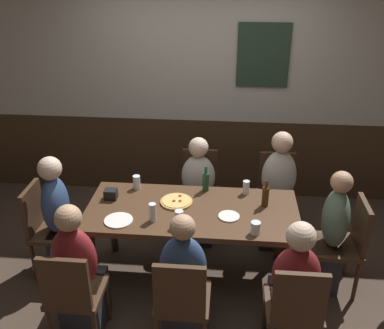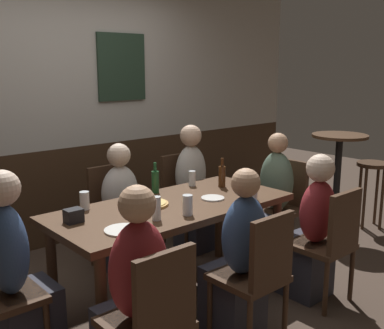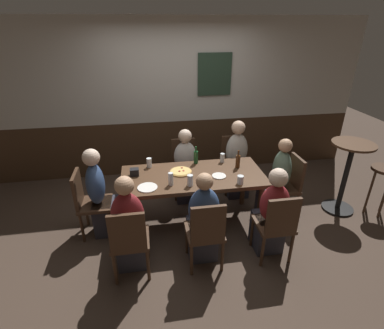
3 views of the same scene
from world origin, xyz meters
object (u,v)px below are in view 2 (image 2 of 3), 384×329
bar_stool (372,177)px  tumbler_short (188,206)px  chair_right_near (330,240)px  beer_bottle_brown (222,176)px  tumbler_water (252,194)px  dining_table (173,215)px  highball_clear (156,210)px  person_right_far (194,196)px  person_mid_near (238,267)px  chair_mid_near (258,272)px  person_head_west (18,282)px  plate_white_large (123,230)px  side_bar_table (337,176)px  person_mid_far (124,218)px  beer_bottle_green (155,181)px  person_left_near (135,306)px  pint_glass_amber (85,201)px  chair_left_near (153,317)px  person_head_east (272,207)px  condiment_caddy (74,216)px  pizza (149,204)px  chair_mid_far (113,210)px  person_right_near (311,237)px  beer_glass_half (192,179)px  plate_white_small (213,198)px  chair_head_east (283,202)px  chair_right_far (183,194)px

bar_stool → tumbler_short: bearing=-178.4°
chair_right_near → beer_bottle_brown: size_ratio=3.59×
bar_stool → tumbler_water: bearing=-176.6°
dining_table → tumbler_short: bearing=-106.9°
highball_clear → bar_stool: size_ratio=0.22×
chair_right_near → person_right_far: 1.49m
beer_bottle_brown → person_mid_near: bearing=-128.8°
chair_mid_near → highball_clear: highball_clear is taller
person_mid_near → person_head_west: size_ratio=0.96×
person_mid_near → plate_white_large: person_mid_near is taller
person_right_far → side_bar_table: bearing=-27.2°
person_mid_far → tumbler_short: 0.98m
person_mid_near → tumbler_water: (0.53, 0.35, 0.31)m
beer_bottle_green → tumbler_short: bearing=-106.4°
person_left_near → side_bar_table: 3.04m
person_head_west → beer_bottle_green: person_head_west is taller
tumbler_short → bar_stool: bearing=1.6°
plate_white_large → pint_glass_amber: bearing=85.8°
person_mid_far → bar_stool: size_ratio=1.53×
pint_glass_amber → chair_left_near: bearing=-102.7°
person_head_east → tumbler_short: bearing=-168.2°
chair_right_near → condiment_caddy: size_ratio=8.00×
chair_left_near → bar_stool: bearing=10.6°
pizza → plate_white_large: size_ratio=1.20×
chair_mid_near → tumbler_short: size_ratio=6.32×
dining_table → beer_bottle_green: size_ratio=7.40×
chair_mid_far → person_right_near: size_ratio=0.79×
beer_glass_half → plate_white_small: size_ratio=0.71×
highball_clear → beer_bottle_green: bearing=53.6°
beer_glass_half → condiment_caddy: (-1.20, -0.20, -0.01)m
chair_mid_near → person_head_east: (1.16, 0.83, -0.01)m
beer_glass_half → condiment_caddy: size_ratio=1.15×
beer_glass_half → highball_clear: bearing=-146.1°
condiment_caddy → pint_glass_amber: bearing=46.9°
dining_table → side_bar_table: (2.17, -0.04, -0.04)m
pint_glass_amber → beer_bottle_green: beer_bottle_green is taller
person_right_near → condiment_caddy: size_ratio=10.14×
chair_head_east → plate_white_small: size_ratio=4.94×
dining_table → beer_glass_half: (0.47, 0.31, 0.14)m
tumbler_water → side_bar_table: size_ratio=0.10×
person_left_near → condiment_caddy: bearing=85.2°
tumbler_water → plate_white_large: 1.11m
person_mid_near → side_bar_table: size_ratio=1.07×
chair_left_near → person_head_east: person_head_east is taller
chair_mid_near → person_right_far: person_right_far is taller
chair_head_east → person_right_far: person_right_far is taller
condiment_caddy → chair_right_far: bearing=24.9°
chair_right_near → pint_glass_amber: (-1.34, 1.14, 0.30)m
plate_white_large → plate_white_small: 0.91m
person_left_near → person_mid_near: person_left_near is taller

